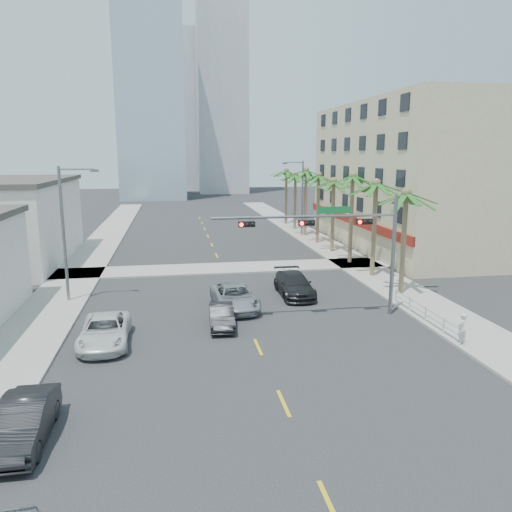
{
  "coord_description": "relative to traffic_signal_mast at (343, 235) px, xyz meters",
  "views": [
    {
      "loc": [
        -4.11,
        -19.85,
        9.73
      ],
      "look_at": [
        0.94,
        10.24,
        3.5
      ],
      "focal_mm": 35.0,
      "sensor_mm": 36.0,
      "label": 1
    }
  ],
  "objects": [
    {
      "name": "ground",
      "position": [
        -5.78,
        -7.95,
        -5.06
      ],
      "size": [
        260.0,
        260.0,
        0.0
      ],
      "primitive_type": "plane",
      "color": "#262628",
      "rests_on": "ground"
    },
    {
      "name": "sidewalk_right",
      "position": [
        6.22,
        12.05,
        -4.99
      ],
      "size": [
        4.0,
        120.0,
        0.15
      ],
      "primitive_type": "cube",
      "color": "gray",
      "rests_on": "ground"
    },
    {
      "name": "sidewalk_left",
      "position": [
        -17.78,
        12.05,
        -4.99
      ],
      "size": [
        4.0,
        120.0,
        0.15
      ],
      "primitive_type": "cube",
      "color": "gray",
      "rests_on": "ground"
    },
    {
      "name": "sidewalk_cross",
      "position": [
        -5.78,
        14.05,
        -4.99
      ],
      "size": [
        80.0,
        4.0,
        0.15
      ],
      "primitive_type": "cube",
      "color": "gray",
      "rests_on": "ground"
    },
    {
      "name": "building_right",
      "position": [
        16.21,
        22.05,
        2.43
      ],
      "size": [
        15.25,
        28.0,
        15.0
      ],
      "color": "#BFB187",
      "rests_on": "ground"
    },
    {
      "name": "building_left_far",
      "position": [
        -25.28,
        20.05,
        -1.46
      ],
      "size": [
        11.0,
        18.0,
        7.2
      ],
      "primitive_type": "cube",
      "color": "beige",
      "rests_on": "ground"
    },
    {
      "name": "tower_far_left",
      "position": [
        -13.78,
        87.05,
        18.94
      ],
      "size": [
        14.0,
        14.0,
        48.0
      ],
      "primitive_type": "cube",
      "color": "#99B2C6",
      "rests_on": "ground"
    },
    {
      "name": "tower_far_right",
      "position": [
        3.22,
        102.05,
        24.94
      ],
      "size": [
        12.0,
        12.0,
        60.0
      ],
      "primitive_type": "cube",
      "color": "#ADADB2",
      "rests_on": "ground"
    },
    {
      "name": "tower_far_center",
      "position": [
        -8.78,
        117.05,
        15.94
      ],
      "size": [
        16.0,
        16.0,
        42.0
      ],
      "primitive_type": "cube",
      "color": "#ADADB2",
      "rests_on": "ground"
    },
    {
      "name": "traffic_signal_mast",
      "position": [
        0.0,
        0.0,
        0.0
      ],
      "size": [
        11.12,
        0.54,
        7.2
      ],
      "color": "slate",
      "rests_on": "ground"
    },
    {
      "name": "palm_tree_0",
      "position": [
        5.82,
        4.05,
        2.02
      ],
      "size": [
        4.8,
        4.8,
        7.8
      ],
      "color": "brown",
      "rests_on": "ground"
    },
    {
      "name": "palm_tree_1",
      "position": [
        5.82,
        9.25,
        2.37
      ],
      "size": [
        4.8,
        4.8,
        8.16
      ],
      "color": "brown",
      "rests_on": "ground"
    },
    {
      "name": "palm_tree_2",
      "position": [
        5.82,
        14.45,
        2.72
      ],
      "size": [
        4.8,
        4.8,
        8.52
      ],
      "color": "brown",
      "rests_on": "ground"
    },
    {
      "name": "palm_tree_3",
      "position": [
        5.82,
        19.65,
        2.02
      ],
      "size": [
        4.8,
        4.8,
        7.8
      ],
      "color": "brown",
      "rests_on": "ground"
    },
    {
      "name": "palm_tree_4",
      "position": [
        5.82,
        24.85,
        2.37
      ],
      "size": [
        4.8,
        4.8,
        8.16
      ],
      "color": "brown",
      "rests_on": "ground"
    },
    {
      "name": "palm_tree_5",
      "position": [
        5.82,
        30.05,
        2.72
      ],
      "size": [
        4.8,
        4.8,
        8.52
      ],
      "color": "brown",
      "rests_on": "ground"
    },
    {
      "name": "palm_tree_6",
      "position": [
        5.82,
        35.25,
        2.02
      ],
      "size": [
        4.8,
        4.8,
        7.8
      ],
      "color": "brown",
      "rests_on": "ground"
    },
    {
      "name": "palm_tree_7",
      "position": [
        5.82,
        40.45,
        2.37
      ],
      "size": [
        4.8,
        4.8,
        8.16
      ],
      "color": "brown",
      "rests_on": "ground"
    },
    {
      "name": "streetlight_left",
      "position": [
        -16.78,
        6.05,
        -0.0
      ],
      "size": [
        2.55,
        0.25,
        9.0
      ],
      "color": "slate",
      "rests_on": "ground"
    },
    {
      "name": "streetlight_right",
      "position": [
        5.21,
        30.05,
        -0.0
      ],
      "size": [
        2.55,
        0.25,
        9.0
      ],
      "color": "slate",
      "rests_on": "ground"
    },
    {
      "name": "guardrail",
      "position": [
        4.52,
        -1.95,
        -4.39
      ],
      "size": [
        0.08,
        8.08,
        1.0
      ],
      "color": "silver",
      "rests_on": "ground"
    },
    {
      "name": "car_parked_mid",
      "position": [
        -15.17,
        -11.12,
        -4.31
      ],
      "size": [
        1.62,
        4.59,
        1.51
      ],
      "primitive_type": "imported",
      "rotation": [
        0.0,
        0.0,
        0.01
      ],
      "color": "black",
      "rests_on": "ground"
    },
    {
      "name": "car_parked_far",
      "position": [
        -13.58,
        -2.26,
        -4.33
      ],
      "size": [
        2.53,
        5.31,
        1.46
      ],
      "primitive_type": "imported",
      "rotation": [
        0.0,
        0.0,
        0.02
      ],
      "color": "silver",
      "rests_on": "ground"
    },
    {
      "name": "car_lane_left",
      "position": [
        -7.33,
        -0.56,
        -4.42
      ],
      "size": [
        1.55,
        3.96,
        1.28
      ],
      "primitive_type": "imported",
      "rotation": [
        0.0,
        0.0,
        -0.05
      ],
      "color": "black",
      "rests_on": "ground"
    },
    {
      "name": "car_lane_center",
      "position": [
        -6.15,
        2.81,
        -4.3
      ],
      "size": [
        2.93,
        5.64,
        1.52
      ],
      "primitive_type": "imported",
      "rotation": [
        0.0,
        0.0,
        0.08
      ],
      "color": "#B7B6BB",
      "rests_on": "ground"
    },
    {
      "name": "car_lane_right",
      "position": [
        -1.66,
        5.11,
        -4.28
      ],
      "size": [
        2.27,
        5.44,
        1.57
      ],
      "primitive_type": "imported",
      "rotation": [
        0.0,
        0.0,
        -0.01
      ],
      "color": "black",
      "rests_on": "ground"
    },
    {
      "name": "pedestrian",
      "position": [
        4.52,
        -5.63,
        -4.08
      ],
      "size": [
        0.72,
        0.66,
        1.66
      ],
      "primitive_type": "imported",
      "rotation": [
        0.0,
        0.0,
        3.71
      ],
      "color": "silver",
      "rests_on": "sidewalk_right"
    }
  ]
}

